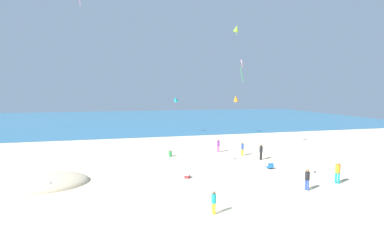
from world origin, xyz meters
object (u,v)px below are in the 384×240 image
beach_chair_far_left (49,186)px  kite_lime (236,29)px  person_4 (170,154)px  person_6 (218,145)px  cooler_box (187,176)px  beach_chair_far_right (270,166)px  kite_pink (242,65)px  kite_orange (236,98)px  person_1 (214,201)px  person_5 (261,151)px  person_0 (307,178)px  kite_teal (176,99)px  person_3 (338,171)px  person_2 (242,148)px

beach_chair_far_left → kite_lime: (17.50, 7.46, 13.88)m
person_4 → person_6: bearing=-82.7°
cooler_box → person_6: 9.75m
beach_chair_far_right → kite_pink: 11.33m
person_6 → kite_orange: 14.36m
person_1 → person_6: bearing=43.4°
person_5 → person_0: bearing=-38.0°
cooler_box → person_4: bearing=93.3°
person_0 → kite_pink: kite_pink is taller
person_1 → kite_lime: kite_lime is taller
cooler_box → person_6: person_6 is taller
kite_teal → kite_lime: 17.76m
person_1 → person_3: bearing=-13.5°
kite_lime → kite_pink: kite_lime is taller
person_0 → person_5: 8.30m
kite_orange → kite_pink: (-9.75, -23.98, 2.64)m
person_1 → kite_pink: size_ratio=0.94×
person_5 → kite_orange: size_ratio=1.03×
kite_orange → kite_lime: 15.53m
beach_chair_far_right → person_4: bearing=47.8°
kite_orange → kite_teal: kite_orange is taller
person_2 → person_4: bearing=84.7°
person_0 → kite_pink: size_ratio=1.07×
person_0 → person_5: bearing=-112.4°
person_1 → kite_teal: bearing=58.5°
person_5 → kite_orange: kite_orange is taller
person_2 → kite_orange: bearing=-14.7°
person_4 → person_5: bearing=-111.0°
beach_chair_far_right → person_5: bearing=-17.2°
person_3 → kite_pink: (-8.47, -0.67, 7.76)m
kite_pink → beach_chair_far_left: bearing=161.7°
cooler_box → kite_orange: size_ratio=0.35×
cooler_box → person_5: 9.55m
person_3 → kite_teal: (-8.45, 26.22, 5.00)m
person_6 → kite_teal: (-2.78, 14.35, 5.11)m
person_2 → person_0: bearing=-173.0°
person_5 → kite_teal: kite_teal is taller
person_6 → person_2: bearing=98.2°
person_5 → kite_lime: (-1.57, 3.48, 13.22)m
beach_chair_far_right → person_2: bearing=1.0°
person_1 → kite_teal: kite_teal is taller
beach_chair_far_left → kite_pink: bearing=139.9°
person_5 → beach_chair_far_right: bearing=-45.4°
cooler_box → person_3: (11.13, -3.83, 0.86)m
person_6 → beach_chair_far_left: bearing=-7.7°
kite_teal → kite_lime: bearing=-73.5°
kite_teal → person_3: bearing=-72.1°
person_2 → kite_teal: kite_teal is taller
person_5 → kite_lime: bearing=171.9°
beach_chair_far_left → person_5: (19.06, 3.98, 0.66)m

